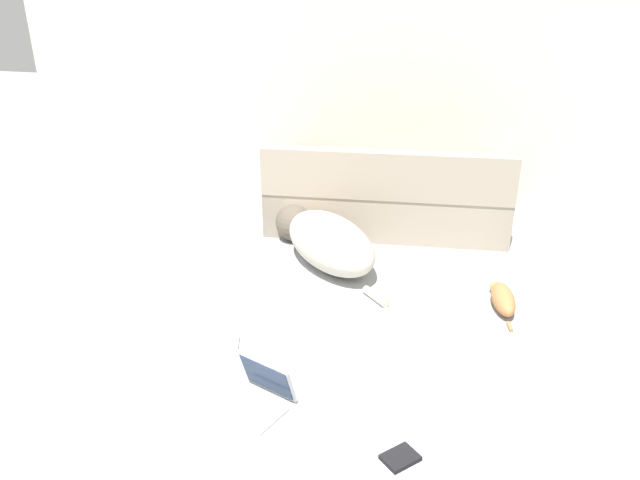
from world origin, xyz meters
name	(u,v)px	position (x,y,z in m)	size (l,w,h in m)	color
wall_back	(357,74)	(0.00, 4.41, 1.21)	(6.60, 0.06, 2.41)	beige
couch	(387,199)	(0.40, 3.79, 0.25)	(2.11, 1.05, 0.78)	tan
dog	(325,239)	(0.02, 2.97, 0.19)	(1.14, 1.19, 0.40)	beige
cat	(503,298)	(1.35, 2.56, 0.07)	(0.21, 0.56, 0.15)	#BC7A47
laptop_open	(260,390)	(0.05, 1.25, 0.08)	(0.43, 0.42, 0.24)	#B7B7BC
book_black	(400,458)	(0.83, 0.99, 0.01)	(0.21, 0.21, 0.02)	black
book_cream	(223,343)	(-0.35, 1.72, 0.01)	(0.22, 0.17, 0.02)	beige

